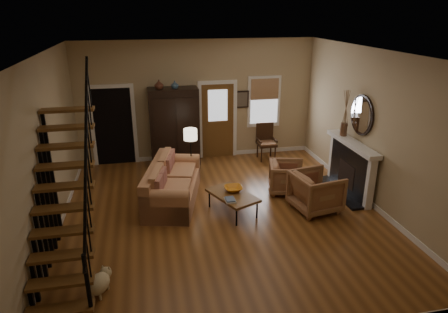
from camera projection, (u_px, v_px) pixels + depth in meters
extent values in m
plane|color=brown|center=(223.00, 215.00, 8.35)|extent=(7.00, 7.00, 0.00)
plane|color=white|center=(223.00, 53.00, 7.19)|extent=(7.00, 7.00, 0.00)
cube|color=tan|center=(198.00, 101.00, 10.98)|extent=(6.50, 0.04, 3.30)
cube|color=tan|center=(46.00, 151.00, 7.15)|extent=(0.04, 7.00, 3.30)
cube|color=tan|center=(374.00, 130.00, 8.38)|extent=(0.04, 7.00, 3.30)
cube|color=black|center=(114.00, 125.00, 10.89)|extent=(1.00, 0.36, 2.10)
cube|color=brown|center=(218.00, 121.00, 11.27)|extent=(0.90, 0.06, 2.10)
cube|color=silver|center=(264.00, 102.00, 11.34)|extent=(0.96, 0.06, 1.46)
cube|color=black|center=(352.00, 169.00, 9.20)|extent=(0.24, 1.60, 1.15)
cube|color=white|center=(352.00, 144.00, 8.96)|extent=(0.30, 1.95, 0.10)
cylinder|color=silver|center=(361.00, 115.00, 8.76)|extent=(0.05, 0.90, 0.90)
imported|color=#4C2619|center=(159.00, 85.00, 10.16)|extent=(0.24, 0.24, 0.25)
imported|color=#334C60|center=(175.00, 85.00, 10.25)|extent=(0.20, 0.20, 0.21)
imported|color=orange|center=(233.00, 189.00, 8.43)|extent=(0.38, 0.38, 0.09)
imported|color=brown|center=(316.00, 191.00, 8.42)|extent=(1.08, 1.06, 0.85)
imported|color=brown|center=(287.00, 177.00, 9.26)|extent=(0.99, 0.97, 0.74)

